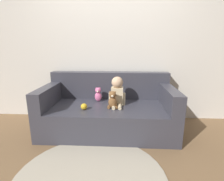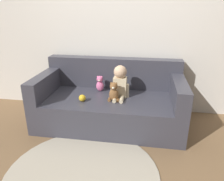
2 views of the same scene
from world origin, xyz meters
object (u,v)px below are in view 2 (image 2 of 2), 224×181
at_px(teddy_bear_brown, 114,92).
at_px(plush_toy_side, 100,84).
at_px(toy_ball, 82,98).
at_px(person_baby, 120,82).
at_px(couch, 110,102).

relative_size(teddy_bear_brown, plush_toy_side, 1.11).
bearing_deg(toy_ball, teddy_bear_brown, 12.08).
bearing_deg(teddy_bear_brown, toy_ball, -167.92).
distance_m(person_baby, teddy_bear_brown, 0.18).
bearing_deg(toy_ball, person_baby, 27.21).
xyz_separation_m(teddy_bear_brown, toy_ball, (-0.39, -0.08, -0.07)).
xyz_separation_m(couch, toy_ball, (-0.31, -0.26, 0.15)).
relative_size(person_baby, toy_ball, 4.83).
height_order(couch, teddy_bear_brown, couch).
height_order(person_baby, plush_toy_side, person_baby).
bearing_deg(couch, teddy_bear_brown, -67.00).
xyz_separation_m(couch, person_baby, (0.13, -0.03, 0.31)).
bearing_deg(teddy_bear_brown, couch, 113.00).
xyz_separation_m(plush_toy_side, toy_ball, (-0.15, -0.39, -0.07)).
bearing_deg(toy_ball, couch, 39.85).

